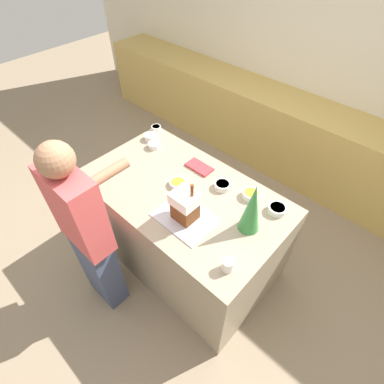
{
  "coord_description": "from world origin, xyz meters",
  "views": [
    {
      "loc": [
        1.17,
        -1.15,
        2.59
      ],
      "look_at": [
        0.1,
        0.0,
        0.98
      ],
      "focal_mm": 28.0,
      "sensor_mm": 36.0,
      "label": 1
    }
  ],
  "objects_px": {
    "baking_tray": "(185,217)",
    "decorative_tree": "(252,208)",
    "gingerbread_house": "(185,205)",
    "candy_bowl_center_rear": "(251,194)",
    "candy_bowl_behind_tray": "(222,185)",
    "person": "(88,235)",
    "candy_bowl_near_tray_right": "(277,209)",
    "cookbook": "(199,167)",
    "candy_bowl_beside_tree": "(154,145)",
    "candy_bowl_near_tray_left": "(156,128)",
    "candy_bowl_far_left": "(178,183)",
    "mug": "(228,265)",
    "candy_bowl_front_corner": "(151,137)"
  },
  "relations": [
    {
      "from": "baking_tray",
      "to": "decorative_tree",
      "type": "bearing_deg",
      "value": 31.9
    },
    {
      "from": "gingerbread_house",
      "to": "decorative_tree",
      "type": "relative_size",
      "value": 0.82
    },
    {
      "from": "candy_bowl_center_rear",
      "to": "candy_bowl_behind_tray",
      "type": "relative_size",
      "value": 1.02
    },
    {
      "from": "person",
      "to": "gingerbread_house",
      "type": "bearing_deg",
      "value": 51.19
    },
    {
      "from": "baking_tray",
      "to": "candy_bowl_near_tray_right",
      "type": "bearing_deg",
      "value": 47.9
    },
    {
      "from": "decorative_tree",
      "to": "cookbook",
      "type": "distance_m",
      "value": 0.74
    },
    {
      "from": "gingerbread_house",
      "to": "person",
      "type": "xyz_separation_m",
      "value": [
        -0.44,
        -0.55,
        -0.2
      ]
    },
    {
      "from": "candy_bowl_beside_tree",
      "to": "person",
      "type": "bearing_deg",
      "value": -70.37
    },
    {
      "from": "candy_bowl_near_tray_left",
      "to": "candy_bowl_center_rear",
      "type": "bearing_deg",
      "value": -5.15
    },
    {
      "from": "candy_bowl_behind_tray",
      "to": "candy_bowl_near_tray_right",
      "type": "relative_size",
      "value": 0.96
    },
    {
      "from": "candy_bowl_far_left",
      "to": "cookbook",
      "type": "height_order",
      "value": "candy_bowl_far_left"
    },
    {
      "from": "candy_bowl_beside_tree",
      "to": "mug",
      "type": "relative_size",
      "value": 1.22
    },
    {
      "from": "candy_bowl_behind_tray",
      "to": "mug",
      "type": "distance_m",
      "value": 0.72
    },
    {
      "from": "candy_bowl_beside_tree",
      "to": "candy_bowl_center_rear",
      "type": "bearing_deg",
      "value": 4.82
    },
    {
      "from": "candy_bowl_near_tray_left",
      "to": "candy_bowl_beside_tree",
      "type": "relative_size",
      "value": 0.85
    },
    {
      "from": "candy_bowl_front_corner",
      "to": "candy_bowl_near_tray_right",
      "type": "relative_size",
      "value": 0.88
    },
    {
      "from": "cookbook",
      "to": "gingerbread_house",
      "type": "bearing_deg",
      "value": -58.51
    },
    {
      "from": "candy_bowl_front_corner",
      "to": "person",
      "type": "distance_m",
      "value": 1.12
    },
    {
      "from": "candy_bowl_behind_tray",
      "to": "gingerbread_house",
      "type": "bearing_deg",
      "value": -90.3
    },
    {
      "from": "decorative_tree",
      "to": "candy_bowl_center_rear",
      "type": "distance_m",
      "value": 0.35
    },
    {
      "from": "candy_bowl_near_tray_left",
      "to": "person",
      "type": "bearing_deg",
      "value": -65.55
    },
    {
      "from": "cookbook",
      "to": "mug",
      "type": "relative_size",
      "value": 2.55
    },
    {
      "from": "mug",
      "to": "decorative_tree",
      "type": "bearing_deg",
      "value": 104.96
    },
    {
      "from": "candy_bowl_near_tray_left",
      "to": "gingerbread_house",
      "type": "bearing_deg",
      "value": -31.85
    },
    {
      "from": "candy_bowl_near_tray_left",
      "to": "candy_bowl_front_corner",
      "type": "bearing_deg",
      "value": -63.95
    },
    {
      "from": "candy_bowl_near_tray_right",
      "to": "person",
      "type": "xyz_separation_m",
      "value": [
        -0.89,
        -1.05,
        -0.09
      ]
    },
    {
      "from": "candy_bowl_beside_tree",
      "to": "mug",
      "type": "xyz_separation_m",
      "value": [
        1.26,
        -0.53,
        0.02
      ]
    },
    {
      "from": "candy_bowl_far_left",
      "to": "person",
      "type": "bearing_deg",
      "value": -102.24
    },
    {
      "from": "cookbook",
      "to": "candy_bowl_front_corner",
      "type": "bearing_deg",
      "value": -179.61
    },
    {
      "from": "decorative_tree",
      "to": "candy_bowl_near_tray_right",
      "type": "relative_size",
      "value": 3.06
    },
    {
      "from": "candy_bowl_front_corner",
      "to": "candy_bowl_near_tray_right",
      "type": "bearing_deg",
      "value": 1.23
    },
    {
      "from": "candy_bowl_front_corner",
      "to": "candy_bowl_behind_tray",
      "type": "xyz_separation_m",
      "value": [
        0.9,
        -0.05,
        -0.0
      ]
    },
    {
      "from": "candy_bowl_behind_tray",
      "to": "person",
      "type": "bearing_deg",
      "value": -114.61
    },
    {
      "from": "cookbook",
      "to": "mug",
      "type": "distance_m",
      "value": 0.97
    },
    {
      "from": "decorative_tree",
      "to": "person",
      "type": "height_order",
      "value": "person"
    },
    {
      "from": "baking_tray",
      "to": "person",
      "type": "bearing_deg",
      "value": -128.8
    },
    {
      "from": "candy_bowl_far_left",
      "to": "mug",
      "type": "xyz_separation_m",
      "value": [
        0.75,
        -0.32,
        0.02
      ]
    },
    {
      "from": "candy_bowl_beside_tree",
      "to": "candy_bowl_far_left",
      "type": "bearing_deg",
      "value": -21.84
    },
    {
      "from": "candy_bowl_behind_tray",
      "to": "mug",
      "type": "relative_size",
      "value": 1.43
    },
    {
      "from": "candy_bowl_center_rear",
      "to": "candy_bowl_behind_tray",
      "type": "distance_m",
      "value": 0.23
    },
    {
      "from": "candy_bowl_near_tray_right",
      "to": "cookbook",
      "type": "xyz_separation_m",
      "value": [
        -0.74,
        -0.02,
        -0.02
      ]
    },
    {
      "from": "baking_tray",
      "to": "candy_bowl_far_left",
      "type": "distance_m",
      "value": 0.34
    },
    {
      "from": "candy_bowl_behind_tray",
      "to": "candy_bowl_front_corner",
      "type": "bearing_deg",
      "value": 176.85
    },
    {
      "from": "person",
      "to": "mug",
      "type": "bearing_deg",
      "value": 25.02
    },
    {
      "from": "candy_bowl_behind_tray",
      "to": "mug",
      "type": "height_order",
      "value": "mug"
    },
    {
      "from": "gingerbread_house",
      "to": "cookbook",
      "type": "relative_size",
      "value": 1.46
    },
    {
      "from": "candy_bowl_behind_tray",
      "to": "mug",
      "type": "xyz_separation_m",
      "value": [
        0.47,
        -0.54,
        0.02
      ]
    },
    {
      "from": "candy_bowl_front_corner",
      "to": "candy_bowl_far_left",
      "type": "relative_size",
      "value": 0.86
    },
    {
      "from": "candy_bowl_front_corner",
      "to": "gingerbread_house",
      "type": "bearing_deg",
      "value": -27.55
    },
    {
      "from": "candy_bowl_behind_tray",
      "to": "decorative_tree",
      "type": "bearing_deg",
      "value": -25.74
    }
  ]
}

